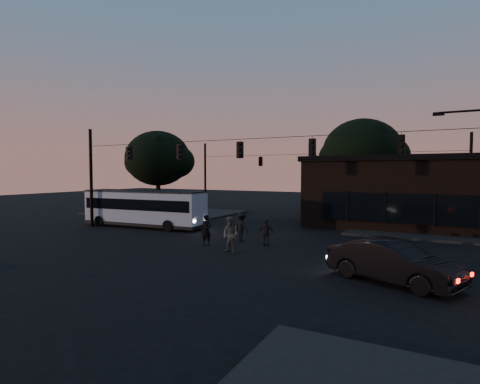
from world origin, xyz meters
The scene contains 14 objects.
ground centered at (0.00, 0.00, 0.00)m, with size 120.00×120.00×0.00m, color black.
sidewalk_far_right centered at (12.00, 14.00, 0.07)m, with size 14.00×10.00×0.15m, color black.
sidewalk_far_left centered at (-14.00, 14.00, 0.07)m, with size 14.00×10.00×0.15m, color black.
building centered at (9.00, 15.97, 2.71)m, with size 15.40×10.41×5.40m.
tree_behind centered at (4.00, 22.00, 6.19)m, with size 7.60×7.60×9.43m.
tree_left centered at (-14.00, 13.00, 5.57)m, with size 6.40×6.40×8.30m.
signal_rig_near centered at (0.00, 4.00, 4.45)m, with size 26.24×0.30×7.50m.
signal_rig_far centered at (0.00, 20.00, 4.20)m, with size 26.24×0.30×7.50m.
bus centered at (-9.25, 5.71, 1.58)m, with size 10.11×2.97×2.81m.
car centered at (9.21, -1.03, 0.80)m, with size 1.70×4.88×1.61m, color black.
pedestrian_a centered at (-1.00, 1.77, 0.88)m, with size 0.64×0.42×1.76m, color black.
pedestrian_b centered at (1.13, 0.80, 0.94)m, with size 0.92×0.71×1.89m, color #4F4F48.
pedestrian_c centered at (2.09, 3.23, 0.78)m, with size 0.92×0.38×1.57m, color black.
pedestrian_d centered at (0.13, 3.98, 0.90)m, with size 1.17×0.67×1.81m, color black.
Camera 1 is at (10.64, -16.10, 4.20)m, focal length 28.00 mm.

